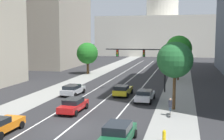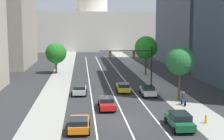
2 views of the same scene
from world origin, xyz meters
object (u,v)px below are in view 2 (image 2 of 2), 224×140
object	(u,v)px
cyclist	(184,98)
street_tree_mid_left	(56,54)
car_silver	(80,89)
car_yellow	(123,87)
street_tree_near_left	(56,53)
car_orange	(79,124)
traffic_signal_mast	(135,59)
fire_hydrant	(206,119)
car_white	(148,90)
car_green	(179,120)
capitol_building	(92,25)
street_tree_mid_right	(146,48)
car_red	(107,103)
street_tree_near_right	(180,61)

from	to	relation	value
cyclist	street_tree_mid_left	xyz separation A→B (m)	(-17.85, 29.25, 3.06)
car_silver	car_yellow	size ratio (longest dim) A/B	1.05
street_tree_near_left	cyclist	bearing A→B (deg)	-58.06
car_orange	traffic_signal_mast	size ratio (longest dim) A/B	0.51
car_orange	fire_hydrant	bearing A→B (deg)	-83.10
car_white	car_green	xyz separation A→B (m)	(0.00, -14.63, 0.08)
street_tree_mid_left	traffic_signal_mast	bearing A→B (deg)	-50.73
fire_hydrant	cyclist	bearing A→B (deg)	89.41
car_silver	car_white	world-z (taller)	car_silver
capitol_building	traffic_signal_mast	xyz separation A→B (m)	(4.00, -83.17, -5.61)
car_white	car_green	distance (m)	14.63
traffic_signal_mast	street_tree_near_left	world-z (taller)	traffic_signal_mast
fire_hydrant	car_green	bearing A→B (deg)	-158.40
fire_hydrant	street_tree_mid_right	distance (m)	32.32
car_orange	fire_hydrant	xyz separation A→B (m)	(12.76, 1.18, -0.27)
car_silver	car_green	xyz separation A→B (m)	(9.60, -16.12, 0.07)
car_red	fire_hydrant	bearing A→B (deg)	-124.19
car_white	street_tree_mid_right	xyz separation A→B (m)	(3.42, 18.54, 4.75)
car_white	street_tree_near_left	xyz separation A→B (m)	(-14.52, 22.55, 3.48)
car_silver	car_green	distance (m)	18.76
car_silver	car_yellow	xyz separation A→B (m)	(6.40, 1.08, 0.01)
car_yellow	street_tree_near_left	xyz separation A→B (m)	(-11.32, 19.98, 3.46)
car_yellow	street_tree_mid_left	xyz separation A→B (m)	(-11.41, 20.75, 3.16)
car_white	traffic_signal_mast	world-z (taller)	traffic_signal_mast
car_yellow	street_tree_mid_right	size ratio (longest dim) A/B	0.55
car_orange	street_tree_mid_left	xyz separation A→B (m)	(-5.01, 37.88, 3.18)
car_red	street_tree_near_right	distance (m)	11.41
car_orange	street_tree_near_right	world-z (taller)	street_tree_near_right
capitol_building	street_tree_near_right	distance (m)	93.30
car_yellow	car_green	distance (m)	17.50
car_green	cyclist	bearing A→B (deg)	-19.06
car_silver	car_white	xyz separation A→B (m)	(9.60, -1.49, -0.01)
fire_hydrant	traffic_signal_mast	bearing A→B (deg)	101.28
car_orange	traffic_signal_mast	bearing A→B (deg)	-21.15
car_orange	cyclist	size ratio (longest dim) A/B	2.50
car_orange	street_tree_mid_right	xyz separation A→B (m)	(13.03, 33.10, 4.74)
street_tree_near_right	fire_hydrant	bearing A→B (deg)	-91.84
car_silver	street_tree_mid_left	size ratio (longest dim) A/B	0.77
fire_hydrant	cyclist	distance (m)	7.47
car_red	street_tree_near_left	bearing A→B (deg)	16.13
car_silver	car_red	world-z (taller)	car_red
car_green	cyclist	size ratio (longest dim) A/B	2.75
car_yellow	cyclist	distance (m)	10.66
car_orange	car_silver	bearing A→B (deg)	1.62
car_white	car_orange	distance (m)	17.44
car_red	cyclist	distance (m)	9.67
street_tree_near_left	street_tree_mid_right	size ratio (longest dim) A/B	0.82
traffic_signal_mast	fire_hydrant	bearing A→B (deg)	-78.72
car_red	traffic_signal_mast	world-z (taller)	traffic_signal_mast
car_green	cyclist	xyz separation A→B (m)	(3.23, 8.71, 0.04)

